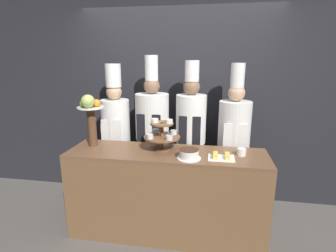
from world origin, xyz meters
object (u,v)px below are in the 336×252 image
at_px(cake_square_tray, 221,157).
at_px(chef_right, 234,138).
at_px(chef_left, 116,131).
at_px(chef_center_right, 191,132).
at_px(chef_center_left, 152,131).
at_px(fruit_pedestal, 90,112).
at_px(cake_round, 189,154).
at_px(cup_white, 241,152).
at_px(tiered_stand, 162,134).

relative_size(cake_square_tray, chef_right, 0.14).
distance_m(chef_left, chef_center_right, 0.95).
height_order(chef_left, chef_center_left, chef_center_left).
distance_m(fruit_pedestal, chef_center_left, 0.80).
xyz_separation_m(fruit_pedestal, cake_round, (1.07, -0.20, -0.33)).
distance_m(cup_white, cake_square_tray, 0.23).
bearing_deg(chef_right, tiered_stand, -147.55).
distance_m(chef_center_right, chef_right, 0.51).
relative_size(chef_center_left, chef_right, 1.05).
xyz_separation_m(tiered_stand, cake_square_tray, (0.61, -0.14, -0.16)).
height_order(cup_white, chef_center_right, chef_center_right).
bearing_deg(cake_round, chef_right, 55.71).
xyz_separation_m(cake_square_tray, chef_left, (-1.29, 0.63, 0.02)).
relative_size(cake_round, cup_white, 2.66).
height_order(cup_white, chef_center_left, chef_center_left).
bearing_deg(fruit_pedestal, chef_center_right, 25.32).
xyz_separation_m(tiered_stand, cup_white, (0.80, -0.03, -0.14)).
relative_size(fruit_pedestal, cake_round, 2.46).
distance_m(chef_left, chef_right, 1.46).
distance_m(tiered_stand, fruit_pedestal, 0.80).
distance_m(fruit_pedestal, chef_center_right, 1.18).
bearing_deg(chef_center_right, cup_white, -43.46).
bearing_deg(chef_center_left, cup_white, -26.92).
relative_size(cup_white, chef_right, 0.05).
distance_m(cake_round, cake_square_tray, 0.31).
relative_size(fruit_pedestal, chef_left, 0.32).
height_order(cake_round, chef_right, chef_right).
xyz_separation_m(cake_square_tray, chef_right, (0.16, 0.63, 0.01)).
relative_size(tiered_stand, cake_round, 1.62).
bearing_deg(chef_center_left, chef_left, 180.00).
relative_size(tiered_stand, cake_square_tray, 1.51).
height_order(tiered_stand, cake_square_tray, tiered_stand).
bearing_deg(fruit_pedestal, chef_center_left, 41.14).
bearing_deg(chef_center_left, chef_right, -0.00).
relative_size(chef_left, chef_right, 0.99).
height_order(cake_round, cup_white, cake_round).
height_order(chef_center_right, chef_right, chef_center_right).
distance_m(cup_white, chef_center_right, 0.75).
bearing_deg(chef_left, cake_square_tray, -25.95).
relative_size(tiered_stand, chef_right, 0.21).
bearing_deg(fruit_pedestal, cup_white, -1.06).
bearing_deg(cake_round, chef_left, 145.25).
distance_m(cake_square_tray, chef_right, 0.65).
bearing_deg(chef_left, chef_center_left, -0.00).
relative_size(fruit_pedestal, cake_square_tray, 2.29).
relative_size(chef_left, chef_center_left, 0.95).
bearing_deg(cake_square_tray, chef_left, 154.05).
bearing_deg(cup_white, chef_center_right, 136.54).
bearing_deg(chef_left, chef_right, -0.00).
height_order(cake_square_tray, chef_left, chef_left).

